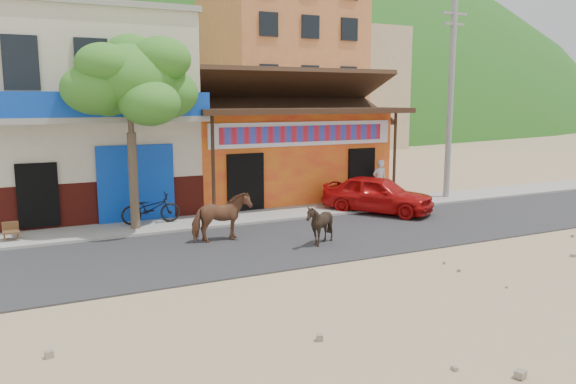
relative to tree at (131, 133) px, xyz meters
name	(u,v)px	position (x,y,z in m)	size (l,w,h in m)	color
ground	(361,260)	(4.60, -5.80, -3.12)	(120.00, 120.00, 0.00)	#9E825B
road	(314,238)	(4.60, -3.30, -3.10)	(60.00, 5.00, 0.04)	#28282B
sidewalk	(266,216)	(4.60, 0.20, -3.06)	(60.00, 2.00, 0.12)	gray
dance_club	(271,154)	(6.60, 4.20, -1.32)	(8.00, 6.00, 3.60)	orange
cafe_building	(83,117)	(-0.90, 4.20, 0.38)	(7.00, 6.00, 7.00)	beige
apartment_front	(279,72)	(13.60, 18.20, 2.88)	(9.00, 9.00, 12.00)	#CC723F
apartment_rear	(344,89)	(22.60, 24.20, 1.88)	(8.00, 8.00, 10.00)	tan
hillside	(70,39)	(4.60, 64.20, 8.88)	(100.00, 40.00, 24.00)	#194C14
tree	(131,133)	(0.00, 0.00, 0.00)	(3.00, 3.00, 6.00)	#2D721E
utility_pole	(450,99)	(12.80, 0.20, 1.00)	(0.24, 0.24, 8.00)	gray
cow_tan	(221,217)	(1.99, -2.46, -2.37)	(0.77, 1.68, 1.42)	brown
cow_dark	(320,224)	(4.34, -4.08, -2.48)	(0.96, 1.08, 1.19)	black
red_car	(378,194)	(8.49, -1.00, -2.40)	(1.61, 4.01, 1.37)	#B30C0C
scooter	(151,208)	(0.60, 0.48, -2.50)	(0.66, 1.89, 0.99)	black
pedestrian	(379,180)	(9.76, 0.69, -2.18)	(0.60, 0.39, 1.64)	silver
cafe_chair_right	(10,224)	(-3.51, 0.05, -2.52)	(0.45, 0.45, 0.95)	#4D3119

